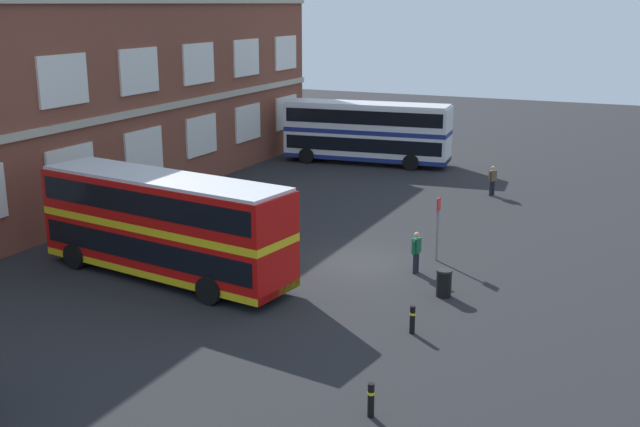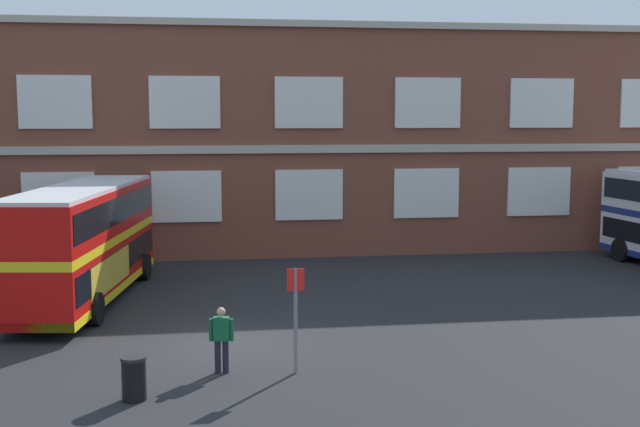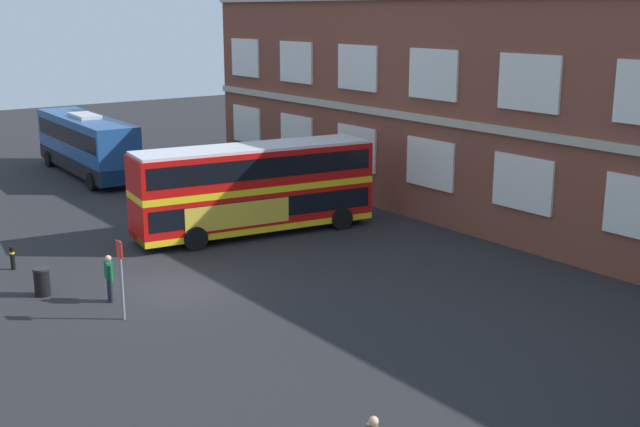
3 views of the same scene
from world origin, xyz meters
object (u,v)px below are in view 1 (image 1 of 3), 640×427
object	(u,v)px
second_passenger	(416,251)
bus_stand_flag	(438,223)
double_decker_middle	(367,132)
safety_bollard_east	(371,400)
waiting_passenger	(492,179)
station_litter_bin	(444,283)
safety_bollard_west	(412,319)
double_decker_near	(164,225)

from	to	relation	value
second_passenger	bus_stand_flag	size ratio (longest dim) A/B	0.63
bus_stand_flag	double_decker_middle	bearing A→B (deg)	29.34
safety_bollard_east	second_passenger	bearing A→B (deg)	11.90
double_decker_middle	waiting_passenger	distance (m)	11.29
station_litter_bin	second_passenger	bearing A→B (deg)	40.09
double_decker_middle	safety_bollard_west	xyz separation A→B (m)	(-25.52, -11.48, -1.66)
double_decker_near	waiting_passenger	bearing A→B (deg)	-24.99
waiting_passenger	safety_bollard_east	xyz separation A→B (m)	(-25.42, -2.45, -0.44)
double_decker_near	safety_bollard_west	xyz separation A→B (m)	(-1.18, -10.50, -1.66)
double_decker_middle	second_passenger	size ratio (longest dim) A/B	6.59
waiting_passenger	safety_bollard_east	bearing A→B (deg)	-174.50
double_decker_near	station_litter_bin	world-z (taller)	double_decker_near
waiting_passenger	safety_bollard_west	size ratio (longest dim) A/B	1.79
safety_bollard_east	double_decker_middle	bearing A→B (deg)	21.37
waiting_passenger	bus_stand_flag	distance (m)	12.34
safety_bollard_west	second_passenger	bearing A→B (deg)	16.59
double_decker_middle	station_litter_bin	xyz separation A→B (m)	(-21.85, -11.50, -1.63)
double_decker_middle	second_passenger	bearing A→B (deg)	-153.72
waiting_passenger	second_passenger	distance (m)	14.17
safety_bollard_west	safety_bollard_east	world-z (taller)	same
double_decker_near	double_decker_middle	xyz separation A→B (m)	(24.34, 0.99, 0.00)
station_litter_bin	safety_bollard_east	size ratio (longest dim) A/B	1.08
waiting_passenger	safety_bollard_east	world-z (taller)	waiting_passenger
double_decker_near	second_passenger	xyz separation A→B (m)	(4.54, -8.79, -1.22)
double_decker_near	station_litter_bin	xyz separation A→B (m)	(2.49, -10.52, -1.63)
safety_bollard_west	safety_bollard_east	distance (m)	5.58
bus_stand_flag	safety_bollard_east	size ratio (longest dim) A/B	2.84
safety_bollard_east	double_decker_near	bearing A→B (deg)	58.97
second_passenger	safety_bollard_west	bearing A→B (deg)	-163.41
station_litter_bin	safety_bollard_west	bearing A→B (deg)	179.69
double_decker_near	double_decker_middle	distance (m)	24.36
second_passenger	double_decker_near	bearing A→B (deg)	117.28
safety_bollard_east	safety_bollard_west	bearing A→B (deg)	6.87
double_decker_near	safety_bollard_west	bearing A→B (deg)	-96.42
double_decker_near	second_passenger	world-z (taller)	double_decker_near
double_decker_middle	station_litter_bin	distance (m)	24.75
safety_bollard_west	safety_bollard_east	bearing A→B (deg)	-173.13
safety_bollard_east	station_litter_bin	bearing A→B (deg)	4.03
waiting_passenger	station_litter_bin	xyz separation A→B (m)	(-16.21, -1.80, -0.41)
safety_bollard_west	double_decker_near	bearing A→B (deg)	83.58
double_decker_near	waiting_passenger	distance (m)	20.67
double_decker_middle	bus_stand_flag	bearing A→B (deg)	-150.66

